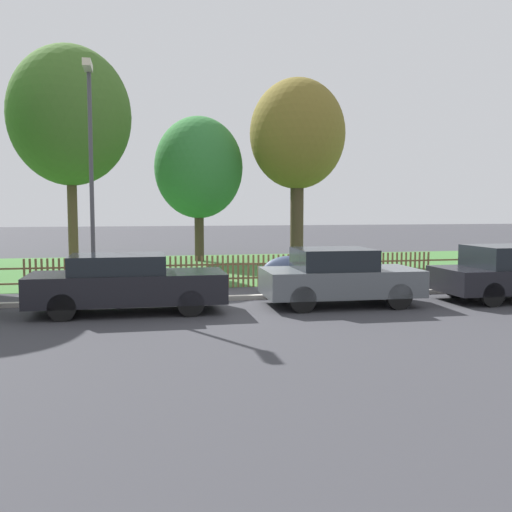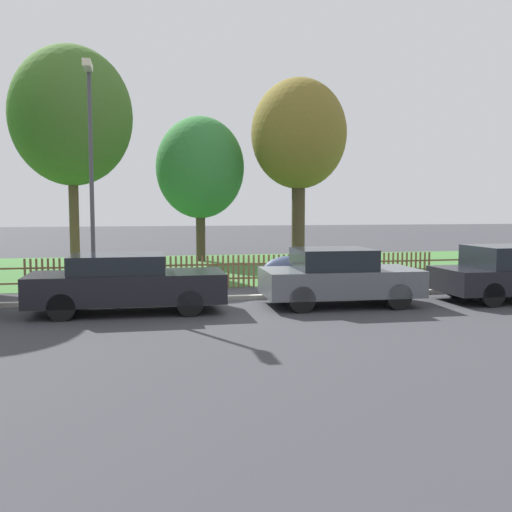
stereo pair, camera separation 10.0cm
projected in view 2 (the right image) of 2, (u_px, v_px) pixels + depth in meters
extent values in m
plane|color=#38383D|center=(257.00, 300.00, 15.18)|extent=(120.00, 120.00, 0.00)
cube|color=#B2ADA3|center=(256.00, 297.00, 15.27)|extent=(39.60, 0.20, 0.12)
cube|color=#3D7033|center=(217.00, 267.00, 23.35)|extent=(39.60, 11.81, 0.01)
cube|color=brown|center=(241.00, 278.00, 17.58)|extent=(39.60, 0.03, 0.05)
cube|color=brown|center=(241.00, 264.00, 17.54)|extent=(39.60, 0.03, 0.05)
cube|color=brown|center=(25.00, 276.00, 16.32)|extent=(0.06, 0.03, 0.99)
cube|color=brown|center=(31.00, 276.00, 16.35)|extent=(0.06, 0.03, 0.99)
cube|color=brown|center=(37.00, 276.00, 16.38)|extent=(0.06, 0.03, 0.99)
cube|color=brown|center=(43.00, 276.00, 16.41)|extent=(0.06, 0.03, 0.99)
cube|color=brown|center=(48.00, 275.00, 16.44)|extent=(0.06, 0.03, 0.99)
cube|color=brown|center=(54.00, 275.00, 16.47)|extent=(0.06, 0.03, 0.99)
cube|color=brown|center=(60.00, 275.00, 16.50)|extent=(0.06, 0.03, 0.99)
cube|color=brown|center=(66.00, 275.00, 16.53)|extent=(0.06, 0.03, 0.99)
cube|color=brown|center=(71.00, 275.00, 16.56)|extent=(0.06, 0.03, 0.99)
cube|color=brown|center=(77.00, 275.00, 16.59)|extent=(0.06, 0.03, 0.99)
cube|color=brown|center=(83.00, 275.00, 16.63)|extent=(0.06, 0.03, 0.99)
cube|color=brown|center=(88.00, 275.00, 16.66)|extent=(0.06, 0.03, 0.99)
cube|color=brown|center=(94.00, 274.00, 16.69)|extent=(0.06, 0.03, 0.99)
cube|color=brown|center=(100.00, 274.00, 16.72)|extent=(0.06, 0.03, 0.99)
cube|color=brown|center=(105.00, 274.00, 16.75)|extent=(0.06, 0.03, 0.99)
cube|color=brown|center=(111.00, 274.00, 16.78)|extent=(0.06, 0.03, 0.99)
cube|color=brown|center=(116.00, 274.00, 16.81)|extent=(0.06, 0.03, 0.99)
cube|color=brown|center=(122.00, 274.00, 16.84)|extent=(0.06, 0.03, 0.99)
cube|color=brown|center=(127.00, 274.00, 16.87)|extent=(0.06, 0.03, 0.99)
cube|color=brown|center=(133.00, 274.00, 16.90)|extent=(0.06, 0.03, 0.99)
cube|color=brown|center=(138.00, 273.00, 16.93)|extent=(0.06, 0.03, 0.99)
cube|color=brown|center=(144.00, 273.00, 16.97)|extent=(0.06, 0.03, 0.99)
cube|color=brown|center=(149.00, 273.00, 17.00)|extent=(0.06, 0.03, 0.99)
cube|color=brown|center=(155.00, 273.00, 17.03)|extent=(0.06, 0.03, 0.99)
cube|color=brown|center=(160.00, 273.00, 17.06)|extent=(0.06, 0.03, 0.99)
cube|color=brown|center=(165.00, 273.00, 17.09)|extent=(0.06, 0.03, 0.99)
cube|color=brown|center=(171.00, 273.00, 17.12)|extent=(0.06, 0.03, 0.99)
cube|color=brown|center=(176.00, 273.00, 17.15)|extent=(0.06, 0.03, 0.99)
cube|color=brown|center=(181.00, 273.00, 17.18)|extent=(0.06, 0.03, 0.99)
cube|color=brown|center=(187.00, 272.00, 17.21)|extent=(0.06, 0.03, 0.99)
cube|color=brown|center=(192.00, 272.00, 17.24)|extent=(0.06, 0.03, 0.99)
cube|color=brown|center=(197.00, 272.00, 17.27)|extent=(0.06, 0.03, 0.99)
cube|color=brown|center=(202.00, 272.00, 17.31)|extent=(0.06, 0.03, 0.99)
cube|color=brown|center=(208.00, 272.00, 17.34)|extent=(0.06, 0.03, 0.99)
cube|color=brown|center=(213.00, 272.00, 17.37)|extent=(0.06, 0.03, 0.99)
cube|color=brown|center=(218.00, 272.00, 17.40)|extent=(0.06, 0.03, 0.99)
cube|color=brown|center=(223.00, 272.00, 17.43)|extent=(0.06, 0.03, 0.99)
cube|color=brown|center=(228.00, 271.00, 17.46)|extent=(0.06, 0.03, 0.99)
cube|color=brown|center=(233.00, 271.00, 17.49)|extent=(0.06, 0.03, 0.99)
cube|color=brown|center=(239.00, 271.00, 17.52)|extent=(0.06, 0.03, 0.99)
cube|color=brown|center=(244.00, 271.00, 17.55)|extent=(0.06, 0.03, 0.99)
cube|color=brown|center=(249.00, 271.00, 17.58)|extent=(0.06, 0.03, 0.99)
cube|color=brown|center=(254.00, 271.00, 17.61)|extent=(0.06, 0.03, 0.99)
cube|color=brown|center=(259.00, 271.00, 17.65)|extent=(0.06, 0.03, 0.99)
cube|color=brown|center=(264.00, 271.00, 17.68)|extent=(0.06, 0.03, 0.99)
cube|color=brown|center=(269.00, 271.00, 17.71)|extent=(0.06, 0.03, 0.99)
cube|color=brown|center=(274.00, 270.00, 17.74)|extent=(0.06, 0.03, 0.99)
cube|color=brown|center=(279.00, 270.00, 17.77)|extent=(0.06, 0.03, 0.99)
cube|color=brown|center=(284.00, 270.00, 17.80)|extent=(0.06, 0.03, 0.99)
cube|color=brown|center=(289.00, 270.00, 17.83)|extent=(0.06, 0.03, 0.99)
cube|color=brown|center=(294.00, 270.00, 17.86)|extent=(0.06, 0.03, 0.99)
cube|color=brown|center=(298.00, 270.00, 17.89)|extent=(0.06, 0.03, 0.99)
cube|color=brown|center=(303.00, 270.00, 17.92)|extent=(0.06, 0.03, 0.99)
cube|color=brown|center=(308.00, 270.00, 17.95)|extent=(0.06, 0.03, 0.99)
cube|color=brown|center=(313.00, 270.00, 17.98)|extent=(0.06, 0.03, 0.99)
cube|color=brown|center=(318.00, 269.00, 18.02)|extent=(0.06, 0.03, 0.99)
cube|color=brown|center=(323.00, 269.00, 18.05)|extent=(0.06, 0.03, 0.99)
cube|color=brown|center=(327.00, 269.00, 18.08)|extent=(0.06, 0.03, 0.99)
cube|color=brown|center=(332.00, 269.00, 18.11)|extent=(0.06, 0.03, 0.99)
cube|color=brown|center=(337.00, 269.00, 18.14)|extent=(0.06, 0.03, 0.99)
cube|color=brown|center=(342.00, 269.00, 18.17)|extent=(0.06, 0.03, 0.99)
cube|color=brown|center=(346.00, 269.00, 18.20)|extent=(0.06, 0.03, 0.99)
cube|color=brown|center=(351.00, 269.00, 18.23)|extent=(0.06, 0.03, 0.99)
cube|color=brown|center=(356.00, 269.00, 18.26)|extent=(0.06, 0.03, 0.99)
cube|color=brown|center=(361.00, 269.00, 18.29)|extent=(0.06, 0.03, 0.99)
cube|color=brown|center=(365.00, 268.00, 18.32)|extent=(0.06, 0.03, 0.99)
cube|color=brown|center=(370.00, 268.00, 18.36)|extent=(0.06, 0.03, 0.99)
cube|color=brown|center=(375.00, 268.00, 18.39)|extent=(0.06, 0.03, 0.99)
cube|color=brown|center=(379.00, 268.00, 18.42)|extent=(0.06, 0.03, 0.99)
cube|color=brown|center=(384.00, 268.00, 18.45)|extent=(0.06, 0.03, 0.99)
cube|color=brown|center=(388.00, 268.00, 18.48)|extent=(0.06, 0.03, 0.99)
cube|color=brown|center=(393.00, 268.00, 18.51)|extent=(0.06, 0.03, 0.99)
cube|color=brown|center=(398.00, 268.00, 18.54)|extent=(0.06, 0.03, 0.99)
cube|color=brown|center=(402.00, 268.00, 18.57)|extent=(0.06, 0.03, 0.99)
cube|color=brown|center=(407.00, 268.00, 18.60)|extent=(0.06, 0.03, 0.99)
cube|color=brown|center=(411.00, 267.00, 18.63)|extent=(0.06, 0.03, 0.99)
cube|color=brown|center=(416.00, 267.00, 18.66)|extent=(0.06, 0.03, 0.99)
cube|color=brown|center=(420.00, 267.00, 18.70)|extent=(0.06, 0.03, 0.99)
cube|color=brown|center=(425.00, 267.00, 18.73)|extent=(0.06, 0.03, 0.99)
cube|color=brown|center=(429.00, 267.00, 18.76)|extent=(0.06, 0.03, 0.99)
cube|color=black|center=(128.00, 287.00, 13.32)|extent=(4.49, 1.75, 0.68)
cube|color=black|center=(117.00, 264.00, 13.23)|extent=(2.16, 1.56, 0.43)
cylinder|color=black|center=(185.00, 293.00, 14.38)|extent=(0.61, 0.14, 0.61)
cylinder|color=black|center=(190.00, 303.00, 12.84)|extent=(0.61, 0.14, 0.61)
cylinder|color=black|center=(71.00, 296.00, 13.86)|extent=(0.61, 0.14, 0.61)
cylinder|color=black|center=(61.00, 307.00, 12.31)|extent=(0.61, 0.14, 0.61)
cube|color=#51565B|center=(340.00, 282.00, 14.29)|extent=(3.91, 1.95, 0.65)
cube|color=black|center=(333.00, 259.00, 14.21)|extent=(1.90, 1.71, 0.51)
cylinder|color=black|center=(373.00, 287.00, 15.36)|extent=(0.64, 0.16, 0.64)
cylinder|color=black|center=(399.00, 297.00, 13.68)|extent=(0.64, 0.16, 0.64)
cylinder|color=black|center=(286.00, 289.00, 14.95)|extent=(0.64, 0.16, 0.64)
cylinder|color=black|center=(302.00, 300.00, 13.27)|extent=(0.64, 0.16, 0.64)
cube|color=black|center=(512.00, 256.00, 15.02)|extent=(2.13, 1.70, 0.57)
cylinder|color=black|center=(454.00, 286.00, 15.68)|extent=(0.62, 0.15, 0.61)
cylinder|color=black|center=(493.00, 295.00, 14.03)|extent=(0.62, 0.15, 0.61)
cylinder|color=black|center=(309.00, 284.00, 16.47)|extent=(0.53, 0.15, 0.52)
cylinder|color=black|center=(269.00, 285.00, 16.12)|extent=(0.53, 0.15, 0.52)
ellipsoid|color=#2D3851|center=(289.00, 271.00, 16.26)|extent=(1.67, 0.81, 0.89)
ellipsoid|color=#2D3851|center=(302.00, 263.00, 16.35)|extent=(0.45, 0.85, 0.41)
cylinder|color=brown|center=(74.00, 212.00, 22.93)|extent=(0.39, 0.39, 4.56)
ellipsoid|color=#426B28|center=(71.00, 116.00, 22.60)|extent=(4.79, 4.79, 5.50)
cylinder|color=#473828|center=(201.00, 228.00, 25.99)|extent=(0.42, 0.42, 2.99)
ellipsoid|color=#337A38|center=(200.00, 168.00, 25.75)|extent=(3.98, 3.98, 4.58)
cylinder|color=#473828|center=(298.00, 213.00, 25.60)|extent=(0.60, 0.60, 4.37)
ellipsoid|color=olive|center=(299.00, 134.00, 25.30)|extent=(4.24, 4.24, 4.88)
cylinder|color=#47474C|center=(92.00, 189.00, 14.74)|extent=(0.11, 0.11, 5.87)
cube|color=beige|center=(87.00, 65.00, 14.13)|extent=(0.20, 0.76, 0.18)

